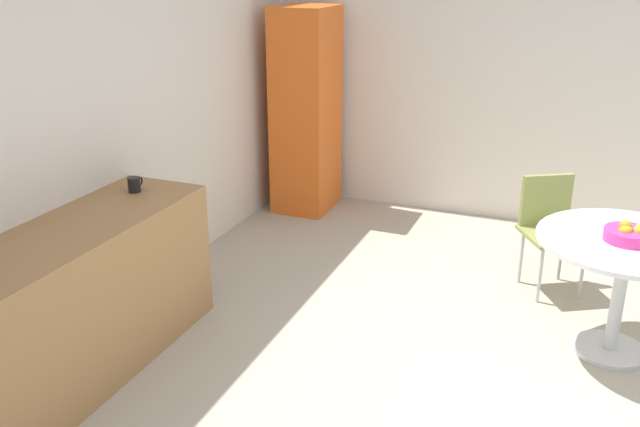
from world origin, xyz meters
TOP-DOWN VIEW (x-y plane):
  - ground_plane at (0.00, 0.00)m, footprint 6.00×6.00m
  - wall_back at (0.00, 3.00)m, footprint 6.00×0.10m
  - wall_side_right at (3.00, 0.00)m, footprint 0.10×6.00m
  - counter_block at (-0.65, 2.65)m, footprint 2.13×0.60m
  - locker_cabinet at (2.55, 2.55)m, footprint 0.60×0.50m
  - round_table at (0.85, -0.22)m, footprint 1.04×1.04m
  - chair_olive at (1.66, 0.26)m, footprint 0.58×0.58m
  - fruit_bowl at (0.82, -0.22)m, footprint 0.28×0.28m
  - mug_white at (0.14, 2.70)m, footprint 0.13×0.08m

SIDE VIEW (x-z plane):
  - ground_plane at x=0.00m, z-range 0.00..0.00m
  - counter_block at x=-0.65m, z-range 0.00..0.90m
  - chair_olive at x=1.66m, z-range 0.11..0.94m
  - round_table at x=0.85m, z-range 0.23..0.99m
  - fruit_bowl at x=0.82m, z-range 0.74..0.87m
  - locker_cabinet at x=2.55m, z-range 0.00..1.89m
  - mug_white at x=0.14m, z-range 0.90..1.00m
  - wall_back at x=0.00m, z-range 0.00..2.60m
  - wall_side_right at x=3.00m, z-range 0.00..2.60m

